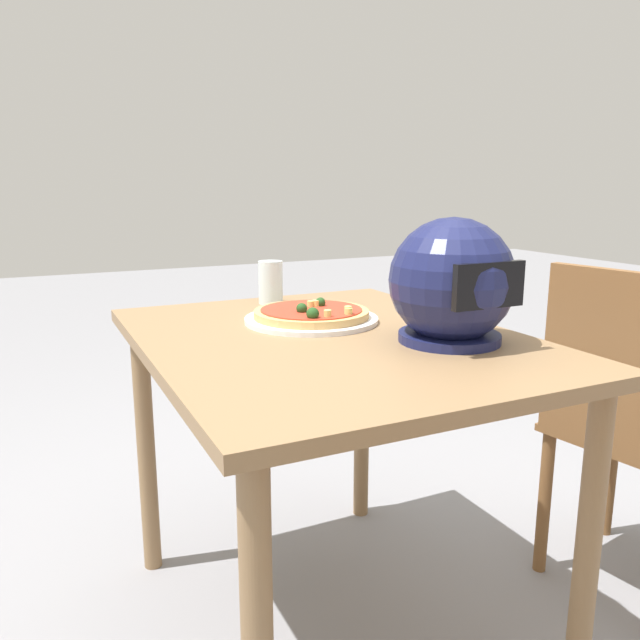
{
  "coord_description": "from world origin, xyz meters",
  "views": [
    {
      "loc": [
        0.62,
        1.25,
        1.11
      ],
      "look_at": [
        -0.01,
        -0.07,
        0.78
      ],
      "focal_mm": 35.26,
      "sensor_mm": 36.0,
      "label": 1
    }
  ],
  "objects_px": {
    "drinking_glass": "(271,282)",
    "chair_side": "(628,417)",
    "pizza": "(312,313)",
    "dining_table": "(329,377)",
    "motorcycle_helmet": "(452,283)"
  },
  "relations": [
    {
      "from": "chair_side",
      "to": "pizza",
      "type": "bearing_deg",
      "value": -24.66
    },
    {
      "from": "dining_table",
      "to": "pizza",
      "type": "height_order",
      "value": "pizza"
    },
    {
      "from": "dining_table",
      "to": "pizza",
      "type": "xyz_separation_m",
      "value": [
        -0.02,
        -0.14,
        0.12
      ]
    },
    {
      "from": "motorcycle_helmet",
      "to": "chair_side",
      "type": "xyz_separation_m",
      "value": [
        -0.56,
        0.03,
        -0.39
      ]
    },
    {
      "from": "drinking_glass",
      "to": "chair_side",
      "type": "height_order",
      "value": "chair_side"
    },
    {
      "from": "pizza",
      "to": "chair_side",
      "type": "bearing_deg",
      "value": 155.34
    },
    {
      "from": "pizza",
      "to": "motorcycle_helmet",
      "type": "bearing_deg",
      "value": 121.22
    },
    {
      "from": "dining_table",
      "to": "drinking_glass",
      "type": "height_order",
      "value": "drinking_glass"
    },
    {
      "from": "motorcycle_helmet",
      "to": "drinking_glass",
      "type": "xyz_separation_m",
      "value": [
        0.19,
        -0.59,
        -0.07
      ]
    },
    {
      "from": "dining_table",
      "to": "chair_side",
      "type": "distance_m",
      "value": 0.81
    },
    {
      "from": "dining_table",
      "to": "motorcycle_helmet",
      "type": "distance_m",
      "value": 0.35
    },
    {
      "from": "dining_table",
      "to": "motorcycle_helmet",
      "type": "bearing_deg",
      "value": 141.54
    },
    {
      "from": "motorcycle_helmet",
      "to": "drinking_glass",
      "type": "height_order",
      "value": "motorcycle_helmet"
    },
    {
      "from": "dining_table",
      "to": "chair_side",
      "type": "relative_size",
      "value": 1.16
    },
    {
      "from": "dining_table",
      "to": "chair_side",
      "type": "xyz_separation_m",
      "value": [
        -0.77,
        0.2,
        -0.16
      ]
    }
  ]
}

